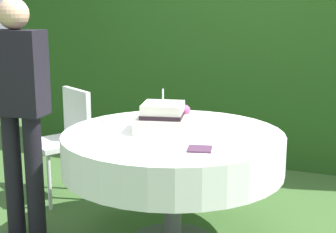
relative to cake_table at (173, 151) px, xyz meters
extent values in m
cube|color=#234C19|center=(0.00, 2.12, 0.78)|extent=(5.23, 0.57, 2.85)
cylinder|color=#4C4C51|center=(0.00, 0.00, -0.27)|extent=(0.11, 0.11, 0.73)
cylinder|color=olive|center=(0.00, 0.00, 0.11)|extent=(1.38, 1.38, 0.03)
cylinder|color=white|center=(0.00, 0.00, 0.00)|extent=(1.41, 1.41, 0.24)
cube|color=silver|center=(-0.08, 0.02, 0.17)|extent=(0.40, 0.40, 0.09)
cube|color=silver|center=(-0.08, 0.02, 0.26)|extent=(0.30, 0.30, 0.09)
cube|color=black|center=(-0.08, 0.02, 0.23)|extent=(0.31, 0.31, 0.03)
sphere|color=#E04C8C|center=(0.01, 0.17, 0.24)|extent=(0.07, 0.07, 0.07)
cylinder|color=silver|center=(-0.08, 0.02, 0.35)|extent=(0.01, 0.01, 0.09)
cylinder|color=white|center=(-0.52, 0.14, 0.13)|extent=(0.15, 0.15, 0.01)
cylinder|color=white|center=(0.47, -0.03, 0.13)|extent=(0.12, 0.12, 0.01)
cube|color=#4C2D47|center=(0.28, -0.30, 0.13)|extent=(0.16, 0.16, 0.01)
cylinder|color=white|center=(-1.37, 0.33, -0.41)|extent=(0.03, 0.03, 0.45)
cylinder|color=white|center=(-1.09, 0.17, -0.41)|extent=(0.03, 0.03, 0.45)
cylinder|color=white|center=(-1.21, 0.61, -0.41)|extent=(0.03, 0.03, 0.45)
cylinder|color=white|center=(-0.93, 0.45, -0.41)|extent=(0.03, 0.03, 0.45)
cube|color=white|center=(-1.15, 0.39, -0.17)|extent=(0.55, 0.55, 0.04)
cube|color=white|center=(-1.06, 0.55, 0.05)|extent=(0.37, 0.23, 0.40)
cylinder|color=black|center=(-1.07, -0.26, -0.21)|extent=(0.12, 0.12, 0.85)
cylinder|color=black|center=(-0.91, -0.24, -0.21)|extent=(0.12, 0.12, 0.85)
cube|color=black|center=(-0.99, -0.25, 0.49)|extent=(0.38, 0.24, 0.55)
sphere|color=tan|center=(-0.99, -0.25, 0.86)|extent=(0.20, 0.20, 0.20)
camera|label=1|loc=(1.16, -2.90, 0.93)|focal=54.41mm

